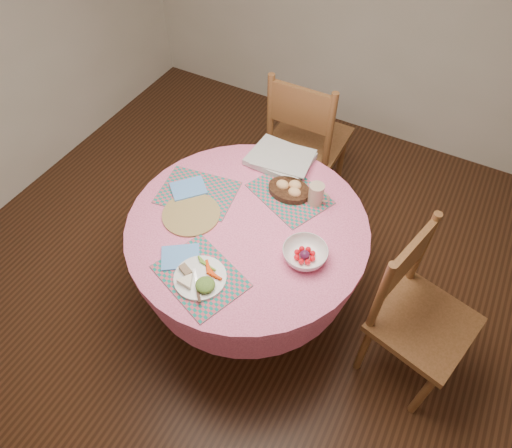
{
  "coord_description": "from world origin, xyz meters",
  "views": [
    {
      "loc": [
        0.75,
        -1.28,
        2.52
      ],
      "look_at": [
        0.05,
        0.0,
        0.78
      ],
      "focal_mm": 32.0,
      "sensor_mm": 36.0,
      "label": 1
    }
  ],
  "objects_px": {
    "wicker_trivet": "(191,214)",
    "latte_mug": "(316,194)",
    "chair_right": "(416,313)",
    "dinner_plate": "(201,278)",
    "dining_table": "(248,247)",
    "bread_bowl": "(290,189)",
    "fruit_bowl": "(305,254)",
    "chair_back": "(306,138)"
  },
  "relations": [
    {
      "from": "fruit_bowl",
      "to": "wicker_trivet",
      "type": "bearing_deg",
      "value": -177.33
    },
    {
      "from": "fruit_bowl",
      "to": "chair_right",
      "type": "bearing_deg",
      "value": 12.43
    },
    {
      "from": "dining_table",
      "to": "chair_right",
      "type": "distance_m",
      "value": 0.92
    },
    {
      "from": "dining_table",
      "to": "latte_mug",
      "type": "bearing_deg",
      "value": 50.84
    },
    {
      "from": "wicker_trivet",
      "to": "bread_bowl",
      "type": "relative_size",
      "value": 1.3
    },
    {
      "from": "latte_mug",
      "to": "wicker_trivet",
      "type": "bearing_deg",
      "value": -144.04
    },
    {
      "from": "chair_back",
      "to": "wicker_trivet",
      "type": "bearing_deg",
      "value": 80.13
    },
    {
      "from": "chair_back",
      "to": "latte_mug",
      "type": "relative_size",
      "value": 8.67
    },
    {
      "from": "fruit_bowl",
      "to": "chair_back",
      "type": "bearing_deg",
      "value": 113.23
    },
    {
      "from": "latte_mug",
      "to": "fruit_bowl",
      "type": "distance_m",
      "value": 0.37
    },
    {
      "from": "dinner_plate",
      "to": "latte_mug",
      "type": "height_order",
      "value": "latte_mug"
    },
    {
      "from": "chair_back",
      "to": "wicker_trivet",
      "type": "relative_size",
      "value": 3.5
    },
    {
      "from": "chair_right",
      "to": "latte_mug",
      "type": "relative_size",
      "value": 8.17
    },
    {
      "from": "wicker_trivet",
      "to": "chair_right",
      "type": "bearing_deg",
      "value": 7.38
    },
    {
      "from": "latte_mug",
      "to": "chair_right",
      "type": "bearing_deg",
      "value": -18.79
    },
    {
      "from": "dining_table",
      "to": "bread_bowl",
      "type": "height_order",
      "value": "bread_bowl"
    },
    {
      "from": "dinner_plate",
      "to": "chair_right",
      "type": "bearing_deg",
      "value": 26.74
    },
    {
      "from": "chair_back",
      "to": "bread_bowl",
      "type": "relative_size",
      "value": 4.57
    },
    {
      "from": "chair_right",
      "to": "bread_bowl",
      "type": "distance_m",
      "value": 0.89
    },
    {
      "from": "chair_back",
      "to": "dinner_plate",
      "type": "bearing_deg",
      "value": 93.05
    },
    {
      "from": "wicker_trivet",
      "to": "dinner_plate",
      "type": "distance_m",
      "value": 0.41
    },
    {
      "from": "chair_right",
      "to": "wicker_trivet",
      "type": "relative_size",
      "value": 3.3
    },
    {
      "from": "fruit_bowl",
      "to": "dining_table",
      "type": "bearing_deg",
      "value": 170.92
    },
    {
      "from": "bread_bowl",
      "to": "wicker_trivet",
      "type": "bearing_deg",
      "value": -134.77
    },
    {
      "from": "wicker_trivet",
      "to": "fruit_bowl",
      "type": "relative_size",
      "value": 1.36
    },
    {
      "from": "dining_table",
      "to": "fruit_bowl",
      "type": "distance_m",
      "value": 0.41
    },
    {
      "from": "bread_bowl",
      "to": "fruit_bowl",
      "type": "xyz_separation_m",
      "value": [
        0.25,
        -0.35,
        0.0
      ]
    },
    {
      "from": "wicker_trivet",
      "to": "dining_table",
      "type": "bearing_deg",
      "value": 16.45
    },
    {
      "from": "dinner_plate",
      "to": "bread_bowl",
      "type": "height_order",
      "value": "bread_bowl"
    },
    {
      "from": "chair_right",
      "to": "latte_mug",
      "type": "xyz_separation_m",
      "value": [
        -0.67,
        0.23,
        0.3
      ]
    },
    {
      "from": "chair_right",
      "to": "dinner_plate",
      "type": "bearing_deg",
      "value": 130.93
    },
    {
      "from": "wicker_trivet",
      "to": "fruit_bowl",
      "type": "distance_m",
      "value": 0.63
    },
    {
      "from": "chair_right",
      "to": "bread_bowl",
      "type": "height_order",
      "value": "chair_right"
    },
    {
      "from": "dining_table",
      "to": "dinner_plate",
      "type": "bearing_deg",
      "value": -92.86
    },
    {
      "from": "dinner_plate",
      "to": "bread_bowl",
      "type": "distance_m",
      "value": 0.7
    },
    {
      "from": "chair_back",
      "to": "dining_table",
      "type": "bearing_deg",
      "value": 95.63
    },
    {
      "from": "chair_right",
      "to": "dinner_plate",
      "type": "xyz_separation_m",
      "value": [
        -0.93,
        -0.47,
        0.26
      ]
    },
    {
      "from": "latte_mug",
      "to": "fruit_bowl",
      "type": "bearing_deg",
      "value": -74.33
    },
    {
      "from": "wicker_trivet",
      "to": "bread_bowl",
      "type": "distance_m",
      "value": 0.54
    },
    {
      "from": "wicker_trivet",
      "to": "dinner_plate",
      "type": "relative_size",
      "value": 1.23
    },
    {
      "from": "wicker_trivet",
      "to": "latte_mug",
      "type": "relative_size",
      "value": 2.47
    },
    {
      "from": "dinner_plate",
      "to": "fruit_bowl",
      "type": "distance_m",
      "value": 0.5
    }
  ]
}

